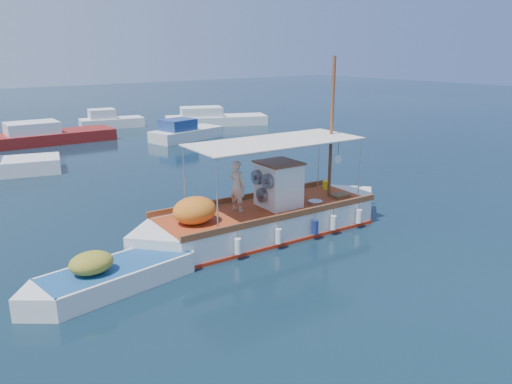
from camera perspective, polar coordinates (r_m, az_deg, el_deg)
ground at (r=18.36m, az=2.55°, el=-4.81°), size 160.00×160.00×0.00m
fishing_caique at (r=18.19m, az=1.03°, el=-3.07°), size 10.65×3.46×6.51m
dinghy at (r=14.93m, az=-15.76°, el=-9.31°), size 5.80×2.17×1.43m
bg_boat_n at (r=38.67m, az=-22.66°, el=5.89°), size 8.59×3.12×1.80m
bg_boat_ne at (r=37.42m, az=-8.12°, el=6.66°), size 5.84×3.30×1.80m
bg_boat_e at (r=44.55m, az=-4.91°, el=8.27°), size 9.07×5.81×1.80m
bg_boat_far_n at (r=44.68m, az=-16.36°, el=7.70°), size 5.45×2.89×1.80m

